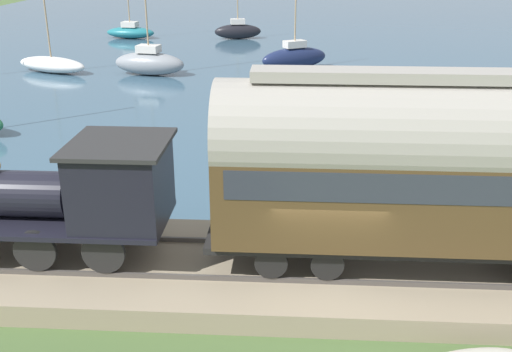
# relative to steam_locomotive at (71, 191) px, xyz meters

# --- Properties ---
(ground_plane) EXTENTS (200.00, 200.00, 0.00)m
(ground_plane) POSITION_rel_steam_locomotive_xyz_m (-0.46, -6.09, -2.29)
(ground_plane) COLOR #476033
(harbor_water) EXTENTS (80.00, 80.00, 0.01)m
(harbor_water) POSITION_rel_steam_locomotive_xyz_m (42.57, -6.09, -2.29)
(harbor_water) COLOR #38566B
(harbor_water) RESTS_ON ground
(rail_embankment) EXTENTS (4.55, 56.00, 0.65)m
(rail_embankment) POSITION_rel_steam_locomotive_xyz_m (0.00, -6.09, -2.02)
(rail_embankment) COLOR gray
(rail_embankment) RESTS_ON ground
(steam_locomotive) EXTENTS (2.45, 6.45, 3.37)m
(steam_locomotive) POSITION_rel_steam_locomotive_xyz_m (0.00, 0.00, 0.00)
(steam_locomotive) COLOR black
(steam_locomotive) RESTS_ON rail_embankment
(passenger_coach) EXTENTS (2.49, 10.19, 4.63)m
(passenger_coach) POSITION_rel_steam_locomotive_xyz_m (0.00, -8.40, 0.88)
(passenger_coach) COLOR black
(passenger_coach) RESTS_ON rail_embankment
(sailboat_black) EXTENTS (1.93, 4.18, 5.72)m
(sailboat_black) POSITION_rel_steam_locomotive_xyz_m (39.90, -0.41, -1.58)
(sailboat_black) COLOR black
(sailboat_black) RESTS_ON harbor_water
(sailboat_white) EXTENTS (3.45, 5.42, 5.56)m
(sailboat_white) POSITION_rel_steam_locomotive_xyz_m (24.75, 10.26, -1.77)
(sailboat_white) COLOR white
(sailboat_white) RESTS_ON harbor_water
(sailboat_teal) EXTENTS (2.22, 4.45, 8.80)m
(sailboat_teal) POSITION_rel_steam_locomotive_xyz_m (39.69, 9.02, -1.70)
(sailboat_teal) COLOR #1E707A
(sailboat_teal) RESTS_ON harbor_water
(sailboat_navy) EXTENTS (3.50, 4.74, 6.88)m
(sailboat_navy) POSITION_rel_steam_locomotive_xyz_m (26.80, -5.34, -1.50)
(sailboat_navy) COLOR #192347
(sailboat_navy) RESTS_ON harbor_water
(sailboat_gray) EXTENTS (2.44, 4.80, 9.31)m
(sailboat_gray) POSITION_rel_steam_locomotive_xyz_m (24.32, 3.79, -1.49)
(sailboat_gray) COLOR gray
(sailboat_gray) RESTS_ON harbor_water
(rowboat_off_pier) EXTENTS (1.35, 2.86, 0.48)m
(rowboat_off_pier) POSITION_rel_steam_locomotive_xyz_m (6.92, -6.93, -2.04)
(rowboat_off_pier) COLOR beige
(rowboat_off_pier) RESTS_ON harbor_water
(rowboat_far_out) EXTENTS (1.70, 1.96, 0.36)m
(rowboat_far_out) POSITION_rel_steam_locomotive_xyz_m (11.67, -3.19, -2.10)
(rowboat_far_out) COLOR #B7B2A3
(rowboat_far_out) RESTS_ON harbor_water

